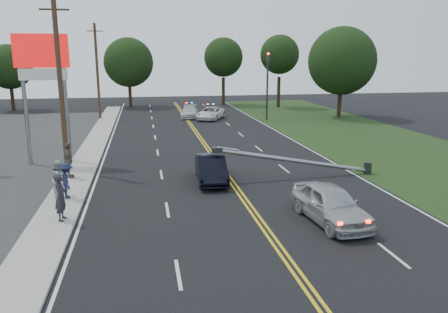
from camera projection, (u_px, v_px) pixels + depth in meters
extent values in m
plane|color=black|center=(273.00, 240.00, 16.29)|extent=(120.00, 120.00, 0.00)
cube|color=#A6A296|center=(77.00, 178.00, 24.36)|extent=(1.80, 70.00, 0.12)
cube|color=black|center=(429.00, 162.00, 28.26)|extent=(12.00, 80.00, 0.01)
cube|color=gold|center=(224.00, 171.00, 25.87)|extent=(0.36, 80.00, 0.00)
cylinder|color=gray|center=(26.00, 109.00, 26.84)|extent=(0.24, 0.24, 7.00)
cylinder|color=gray|center=(67.00, 108.00, 27.26)|extent=(0.24, 0.24, 7.00)
cube|color=red|center=(41.00, 51.00, 26.26)|extent=(3.20, 0.35, 2.00)
cube|color=white|center=(43.00, 74.00, 26.57)|extent=(2.80, 0.30, 0.70)
cylinder|color=#2D2D30|center=(267.00, 87.00, 45.71)|extent=(0.20, 0.20, 7.00)
cube|color=#2D2D30|center=(268.00, 57.00, 45.01)|extent=(0.28, 0.28, 0.90)
sphere|color=#FF0C07|center=(268.00, 54.00, 44.79)|extent=(0.22, 0.22, 0.22)
cylinder|color=#2D2D30|center=(368.00, 168.00, 25.31)|extent=(0.44, 0.44, 0.70)
cylinder|color=gray|center=(295.00, 161.00, 24.38)|extent=(8.90, 0.24, 1.80)
cube|color=#2D2D30|center=(217.00, 150.00, 23.42)|extent=(0.55, 0.32, 0.30)
cylinder|color=#382619|center=(60.00, 86.00, 25.02)|extent=(0.28, 0.28, 10.00)
cube|color=#382619|center=(54.00, 9.00, 24.08)|extent=(1.60, 0.10, 0.10)
cylinder|color=#382619|center=(97.00, 72.00, 46.10)|extent=(0.28, 0.28, 10.00)
cube|color=#382619|center=(95.00, 31.00, 45.15)|extent=(1.60, 0.10, 0.10)
cylinder|color=black|center=(12.00, 98.00, 54.66)|extent=(0.44, 0.44, 3.12)
sphere|color=black|center=(9.00, 67.00, 53.80)|extent=(5.50, 5.50, 5.50)
cylinder|color=black|center=(130.00, 94.00, 58.53)|extent=(0.44, 0.44, 3.39)
sphere|color=black|center=(129.00, 62.00, 57.59)|extent=(6.47, 6.47, 6.47)
cylinder|color=black|center=(223.00, 91.00, 60.65)|extent=(0.44, 0.44, 3.78)
sphere|color=black|center=(223.00, 57.00, 59.61)|extent=(5.32, 5.32, 5.32)
cylinder|color=black|center=(279.00, 92.00, 57.76)|extent=(0.44, 0.44, 3.98)
sphere|color=black|center=(280.00, 54.00, 56.66)|extent=(5.06, 5.06, 5.06)
cylinder|color=black|center=(340.00, 101.00, 48.36)|extent=(0.44, 0.44, 3.57)
sphere|color=black|center=(342.00, 61.00, 47.37)|extent=(7.33, 7.33, 7.33)
imported|color=black|center=(211.00, 169.00, 23.73)|extent=(1.74, 4.40, 1.43)
imported|color=#AEB3B7|center=(330.00, 204.00, 17.91)|extent=(2.25, 4.69, 1.54)
imported|color=white|center=(211.00, 113.00, 47.02)|extent=(4.02, 5.26, 1.33)
imported|color=silver|center=(189.00, 112.00, 48.31)|extent=(2.41, 4.57, 1.26)
imported|color=#27262E|center=(61.00, 197.00, 17.74)|extent=(0.53, 0.76, 1.96)
imported|color=silver|center=(60.00, 178.00, 20.78)|extent=(0.75, 0.92, 1.78)
imported|color=#1B1F44|center=(67.00, 180.00, 20.57)|extent=(0.86, 1.21, 1.70)
imported|color=#5F554C|center=(69.00, 160.00, 23.97)|extent=(0.72, 1.23, 1.96)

